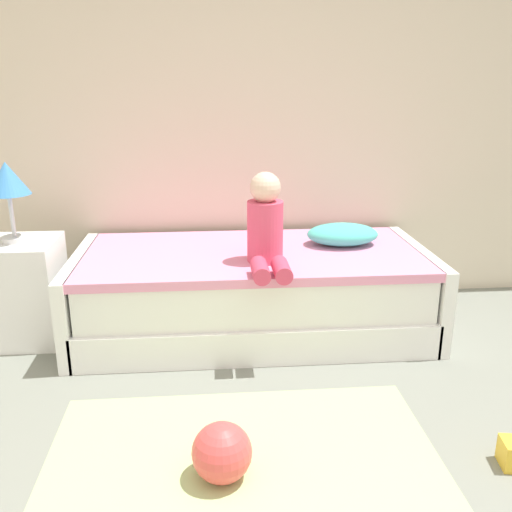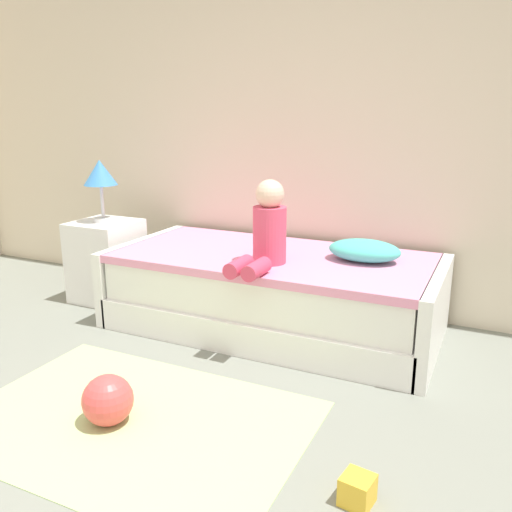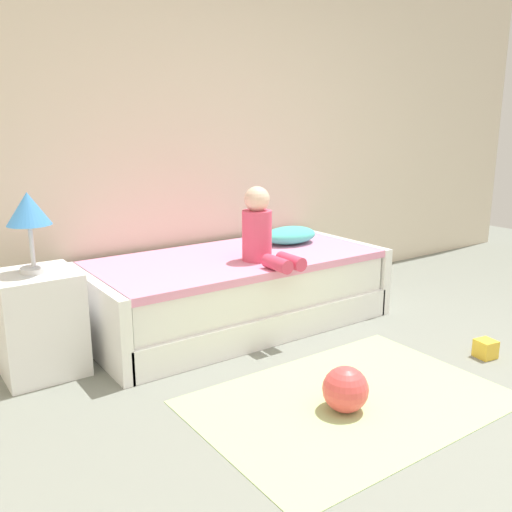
# 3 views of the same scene
# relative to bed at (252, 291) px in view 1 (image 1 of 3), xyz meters

# --- Properties ---
(wall_rear) EXTENTS (7.20, 0.10, 2.90)m
(wall_rear) POSITION_rel_bed_xyz_m (0.37, 0.60, 1.20)
(wall_rear) COLOR beige
(wall_rear) RESTS_ON ground
(bed) EXTENTS (2.11, 1.00, 0.50)m
(bed) POSITION_rel_bed_xyz_m (0.00, 0.00, 0.00)
(bed) COLOR white
(bed) RESTS_ON ground
(nightstand) EXTENTS (0.44, 0.44, 0.60)m
(nightstand) POSITION_rel_bed_xyz_m (-1.35, -0.02, 0.05)
(nightstand) COLOR white
(nightstand) RESTS_ON ground
(table_lamp) EXTENTS (0.24, 0.24, 0.45)m
(table_lamp) POSITION_rel_bed_xyz_m (-1.35, -0.02, 0.69)
(table_lamp) COLOR silver
(table_lamp) RESTS_ON nightstand
(child_figure) EXTENTS (0.20, 0.51, 0.50)m
(child_figure) POSITION_rel_bed_xyz_m (0.06, -0.23, 0.46)
(child_figure) COLOR #E04C6B
(child_figure) RESTS_ON bed
(pillow) EXTENTS (0.44, 0.30, 0.13)m
(pillow) POSITION_rel_bed_xyz_m (0.57, 0.10, 0.32)
(pillow) COLOR #4CCCBC
(pillow) RESTS_ON bed
(toy_ball) EXTENTS (0.23, 0.23, 0.23)m
(toy_ball) POSITION_rel_bed_xyz_m (-0.23, -1.35, -0.13)
(toy_ball) COLOR #E54C4C
(toy_ball) RESTS_ON ground
(area_rug) EXTENTS (1.60, 1.10, 0.01)m
(area_rug) POSITION_rel_bed_xyz_m (-0.14, -1.30, -0.24)
(area_rug) COLOR #B2D189
(area_rug) RESTS_ON ground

